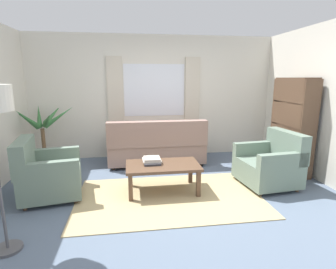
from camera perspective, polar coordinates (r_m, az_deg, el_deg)
ground_plane at (r=3.97m, az=0.32°, el=-13.44°), size 6.24×6.24×0.00m
wall_back at (r=5.84m, az=-3.02°, el=8.05°), size 5.32×0.12×2.60m
window_with_curtains at (r=5.75m, az=-2.95°, el=9.49°), size 1.98×0.07×1.40m
area_rug at (r=3.97m, az=0.32°, el=-13.37°), size 2.66×1.64×0.01m
couch at (r=5.31m, az=-2.48°, el=-2.57°), size 1.90×0.82×0.92m
armchair_left at (r=4.24m, az=-24.72°, el=-7.73°), size 0.95×0.97×0.88m
armchair_right at (r=4.59m, az=21.27°, el=-5.95°), size 0.90×0.92×0.88m
coffee_table at (r=4.02m, az=-1.13°, el=-7.21°), size 1.10×0.64×0.44m
book_stack_on_table at (r=4.06m, az=-3.51°, el=-5.60°), size 0.29×0.33×0.08m
potted_plant at (r=5.61m, az=-25.24°, el=-0.64°), size 1.18×1.25×1.25m
bookshelf at (r=5.29m, az=24.97°, el=2.08°), size 0.30×0.94×1.72m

